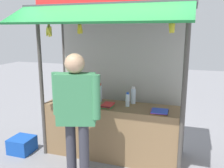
{
  "coord_description": "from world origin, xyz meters",
  "views": [
    {
      "loc": [
        1.18,
        -3.57,
        2.06
      ],
      "look_at": [
        0.0,
        0.0,
        1.23
      ],
      "focal_mm": 39.01,
      "sensor_mm": 36.0,
      "label": 1
    }
  ],
  "objects_px": {
    "banana_bunch_inner_right": "(49,31)",
    "plastic_crate": "(22,145)",
    "magazine_stack_front_left": "(70,99)",
    "banana_bunch_inner_left": "(172,28)",
    "magazine_stack_back_right": "(87,105)",
    "water_bottle_left": "(133,96)",
    "water_bottle_center": "(128,100)",
    "water_bottle_front_right": "(82,94)",
    "magazine_stack_far_left": "(108,105)",
    "vendor_person": "(76,108)",
    "banana_bunch_rightmost": "(80,29)",
    "water_bottle_mid_right": "(100,93)",
    "magazine_stack_right": "(160,112)"
  },
  "relations": [
    {
      "from": "water_bottle_front_right",
      "to": "magazine_stack_back_right",
      "type": "relative_size",
      "value": 0.99
    },
    {
      "from": "banana_bunch_rightmost",
      "to": "magazine_stack_right",
      "type": "bearing_deg",
      "value": 13.02
    },
    {
      "from": "plastic_crate",
      "to": "water_bottle_front_right",
      "type": "bearing_deg",
      "value": 26.45
    },
    {
      "from": "water_bottle_center",
      "to": "plastic_crate",
      "type": "height_order",
      "value": "water_bottle_center"
    },
    {
      "from": "banana_bunch_rightmost",
      "to": "banana_bunch_inner_right",
      "type": "relative_size",
      "value": 0.87
    },
    {
      "from": "water_bottle_left",
      "to": "magazine_stack_front_left",
      "type": "bearing_deg",
      "value": -165.12
    },
    {
      "from": "magazine_stack_front_left",
      "to": "banana_bunch_inner_right",
      "type": "xyz_separation_m",
      "value": [
        -0.12,
        -0.32,
        1.12
      ]
    },
    {
      "from": "magazine_stack_far_left",
      "to": "banana_bunch_inner_right",
      "type": "relative_size",
      "value": 0.76
    },
    {
      "from": "magazine_stack_far_left",
      "to": "banana_bunch_rightmost",
      "type": "bearing_deg",
      "value": -135.11
    },
    {
      "from": "banana_bunch_inner_right",
      "to": "plastic_crate",
      "type": "relative_size",
      "value": 0.86
    },
    {
      "from": "water_bottle_center",
      "to": "magazine_stack_far_left",
      "type": "height_order",
      "value": "water_bottle_center"
    },
    {
      "from": "banana_bunch_inner_left",
      "to": "plastic_crate",
      "type": "bearing_deg",
      "value": 179.68
    },
    {
      "from": "banana_bunch_rightmost",
      "to": "plastic_crate",
      "type": "bearing_deg",
      "value": 179.38
    },
    {
      "from": "water_bottle_left",
      "to": "magazine_stack_far_left",
      "type": "height_order",
      "value": "water_bottle_left"
    },
    {
      "from": "banana_bunch_rightmost",
      "to": "plastic_crate",
      "type": "relative_size",
      "value": 0.74
    },
    {
      "from": "magazine_stack_front_left",
      "to": "banana_bunch_inner_left",
      "type": "xyz_separation_m",
      "value": [
        1.64,
        -0.33,
        1.17
      ]
    },
    {
      "from": "magazine_stack_far_left",
      "to": "vendor_person",
      "type": "height_order",
      "value": "vendor_person"
    },
    {
      "from": "water_bottle_left",
      "to": "vendor_person",
      "type": "height_order",
      "value": "vendor_person"
    },
    {
      "from": "magazine_stack_front_left",
      "to": "banana_bunch_inner_left",
      "type": "distance_m",
      "value": 2.04
    },
    {
      "from": "water_bottle_mid_right",
      "to": "magazine_stack_back_right",
      "type": "height_order",
      "value": "water_bottle_mid_right"
    },
    {
      "from": "magazine_stack_front_left",
      "to": "vendor_person",
      "type": "xyz_separation_m",
      "value": [
        0.5,
        -0.76,
        0.14
      ]
    },
    {
      "from": "magazine_stack_front_left",
      "to": "water_bottle_center",
      "type": "bearing_deg",
      "value": 5.26
    },
    {
      "from": "vendor_person",
      "to": "plastic_crate",
      "type": "height_order",
      "value": "vendor_person"
    },
    {
      "from": "water_bottle_center",
      "to": "water_bottle_front_right",
      "type": "bearing_deg",
      "value": 175.27
    },
    {
      "from": "banana_bunch_rightmost",
      "to": "vendor_person",
      "type": "relative_size",
      "value": 0.16
    },
    {
      "from": "water_bottle_front_right",
      "to": "banana_bunch_inner_right",
      "type": "distance_m",
      "value": 1.19
    },
    {
      "from": "magazine_stack_front_left",
      "to": "banana_bunch_inner_left",
      "type": "height_order",
      "value": "banana_bunch_inner_left"
    },
    {
      "from": "water_bottle_center",
      "to": "magazine_stack_front_left",
      "type": "distance_m",
      "value": 0.98
    },
    {
      "from": "water_bottle_front_right",
      "to": "plastic_crate",
      "type": "distance_m",
      "value": 1.37
    },
    {
      "from": "magazine_stack_front_left",
      "to": "banana_bunch_rightmost",
      "type": "xyz_separation_m",
      "value": [
        0.37,
        -0.32,
        1.16
      ]
    },
    {
      "from": "water_bottle_center",
      "to": "vendor_person",
      "type": "relative_size",
      "value": 0.13
    },
    {
      "from": "magazine_stack_far_left",
      "to": "vendor_person",
      "type": "xyz_separation_m",
      "value": [
        -0.18,
        -0.74,
        0.17
      ]
    },
    {
      "from": "water_bottle_left",
      "to": "water_bottle_center",
      "type": "xyz_separation_m",
      "value": [
        -0.05,
        -0.18,
        -0.03
      ]
    },
    {
      "from": "magazine_stack_back_right",
      "to": "plastic_crate",
      "type": "height_order",
      "value": "magazine_stack_back_right"
    },
    {
      "from": "banana_bunch_inner_right",
      "to": "plastic_crate",
      "type": "distance_m",
      "value": 2.04
    },
    {
      "from": "water_bottle_front_right",
      "to": "magazine_stack_back_right",
      "type": "distance_m",
      "value": 0.35
    },
    {
      "from": "water_bottle_left",
      "to": "magazine_stack_front_left",
      "type": "relative_size",
      "value": 0.91
    },
    {
      "from": "water_bottle_center",
      "to": "banana_bunch_rightmost",
      "type": "height_order",
      "value": "banana_bunch_rightmost"
    },
    {
      "from": "water_bottle_front_right",
      "to": "magazine_stack_back_right",
      "type": "height_order",
      "value": "water_bottle_front_right"
    },
    {
      "from": "banana_bunch_inner_left",
      "to": "banana_bunch_inner_right",
      "type": "bearing_deg",
      "value": 179.98
    },
    {
      "from": "magazine_stack_back_right",
      "to": "vendor_person",
      "type": "distance_m",
      "value": 0.69
    },
    {
      "from": "magazine_stack_back_right",
      "to": "banana_bunch_inner_right",
      "type": "distance_m",
      "value": 1.26
    },
    {
      "from": "water_bottle_mid_right",
      "to": "banana_bunch_inner_left",
      "type": "xyz_separation_m",
      "value": [
        1.19,
        -0.54,
        1.07
      ]
    },
    {
      "from": "magazine_stack_back_right",
      "to": "magazine_stack_front_left",
      "type": "relative_size",
      "value": 0.83
    },
    {
      "from": "water_bottle_left",
      "to": "banana_bunch_inner_left",
      "type": "distance_m",
      "value": 1.38
    },
    {
      "from": "magazine_stack_far_left",
      "to": "magazine_stack_front_left",
      "type": "bearing_deg",
      "value": 178.12
    },
    {
      "from": "water_bottle_front_right",
      "to": "water_bottle_left",
      "type": "relative_size",
      "value": 0.9
    },
    {
      "from": "magazine_stack_far_left",
      "to": "banana_bunch_inner_left",
      "type": "bearing_deg",
      "value": -17.56
    },
    {
      "from": "banana_bunch_inner_left",
      "to": "vendor_person",
      "type": "relative_size",
      "value": 0.15
    },
    {
      "from": "magazine_stack_right",
      "to": "magazine_stack_far_left",
      "type": "relative_size",
      "value": 1.11
    }
  ]
}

